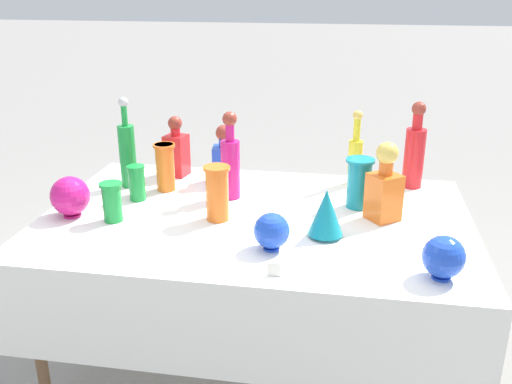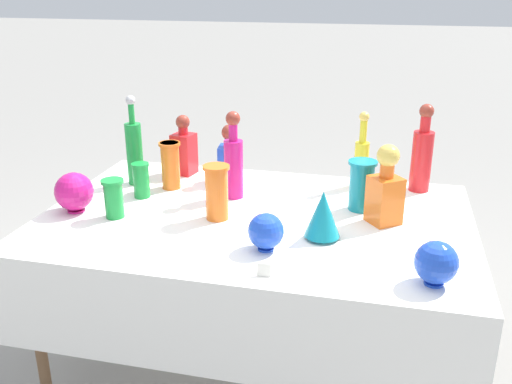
% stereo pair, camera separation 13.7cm
% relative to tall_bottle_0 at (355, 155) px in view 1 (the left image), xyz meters
% --- Properties ---
extents(ground_plane, '(40.00, 40.00, 0.00)m').
position_rel_tall_bottle_0_xyz_m(ground_plane, '(-0.38, -0.44, -0.90)').
color(ground_plane, gray).
extents(display_table, '(1.69, 1.11, 0.76)m').
position_rel_tall_bottle_0_xyz_m(display_table, '(-0.38, -0.49, -0.20)').
color(display_table, white).
rests_on(display_table, ground).
extents(tall_bottle_0, '(0.06, 0.06, 0.34)m').
position_rel_tall_bottle_0_xyz_m(tall_bottle_0, '(0.00, 0.00, 0.00)').
color(tall_bottle_0, yellow).
rests_on(tall_bottle_0, display_table).
extents(tall_bottle_1, '(0.09, 0.09, 0.39)m').
position_rel_tall_bottle_0_xyz_m(tall_bottle_1, '(0.26, 0.01, 0.03)').
color(tall_bottle_1, red).
rests_on(tall_bottle_1, display_table).
extents(tall_bottle_2, '(0.07, 0.07, 0.41)m').
position_rel_tall_bottle_0_xyz_m(tall_bottle_2, '(-1.01, -0.20, 0.02)').
color(tall_bottle_2, '#198C38').
rests_on(tall_bottle_2, display_table).
extents(tall_bottle_3, '(0.08, 0.08, 0.38)m').
position_rel_tall_bottle_0_xyz_m(tall_bottle_3, '(-0.52, -0.27, 0.02)').
color(tall_bottle_3, '#C61972').
rests_on(tall_bottle_3, display_table).
extents(square_decanter_0, '(0.11, 0.11, 0.29)m').
position_rel_tall_bottle_0_xyz_m(square_decanter_0, '(-0.84, -0.02, -0.01)').
color(square_decanter_0, red).
rests_on(square_decanter_0, display_table).
extents(square_decanter_1, '(0.15, 0.15, 0.31)m').
position_rel_tall_bottle_0_xyz_m(square_decanter_1, '(0.11, -0.40, 0.00)').
color(square_decanter_1, orange).
rests_on(square_decanter_1, display_table).
extents(square_decanter_2, '(0.11, 0.11, 0.27)m').
position_rel_tall_bottle_0_xyz_m(square_decanter_2, '(-0.59, -0.08, -0.02)').
color(square_decanter_2, blue).
rests_on(square_decanter_2, display_table).
extents(slender_vase_0, '(0.10, 0.10, 0.22)m').
position_rel_tall_bottle_0_xyz_m(slender_vase_0, '(-0.52, -0.51, -0.02)').
color(slender_vase_0, orange).
rests_on(slender_vase_0, display_table).
extents(slender_vase_1, '(0.09, 0.09, 0.16)m').
position_rel_tall_bottle_0_xyz_m(slender_vase_1, '(-0.92, -0.59, -0.05)').
color(slender_vase_1, '#198C38').
rests_on(slender_vase_1, display_table).
extents(slender_vase_2, '(0.08, 0.08, 0.15)m').
position_rel_tall_bottle_0_xyz_m(slender_vase_2, '(-0.91, -0.36, -0.05)').
color(slender_vase_2, '#198C38').
rests_on(slender_vase_2, display_table).
extents(slender_vase_3, '(0.10, 0.10, 0.21)m').
position_rel_tall_bottle_0_xyz_m(slender_vase_3, '(-0.83, -0.22, -0.02)').
color(slender_vase_3, orange).
rests_on(slender_vase_3, display_table).
extents(slender_vase_4, '(0.12, 0.12, 0.21)m').
position_rel_tall_bottle_0_xyz_m(slender_vase_4, '(0.02, -0.28, -0.02)').
color(slender_vase_4, teal).
rests_on(slender_vase_4, display_table).
extents(fluted_vase_0, '(0.13, 0.13, 0.18)m').
position_rel_tall_bottle_0_xyz_m(fluted_vase_0, '(-0.10, -0.60, -0.04)').
color(fluted_vase_0, teal).
rests_on(fluted_vase_0, display_table).
extents(round_bowl_0, '(0.16, 0.16, 0.16)m').
position_rel_tall_bottle_0_xyz_m(round_bowl_0, '(-1.10, -0.57, -0.05)').
color(round_bowl_0, '#C61972').
rests_on(round_bowl_0, display_table).
extents(round_bowl_1, '(0.13, 0.13, 0.13)m').
position_rel_tall_bottle_0_xyz_m(round_bowl_1, '(-0.28, -0.73, -0.07)').
color(round_bowl_1, blue).
rests_on(round_bowl_1, display_table).
extents(round_bowl_2, '(0.14, 0.14, 0.14)m').
position_rel_tall_bottle_0_xyz_m(round_bowl_2, '(0.28, -0.84, -0.06)').
color(round_bowl_2, blue).
rests_on(round_bowl_2, display_table).
extents(price_tag_left, '(0.05, 0.02, 0.04)m').
position_rel_tall_bottle_0_xyz_m(price_tag_left, '(-0.24, -0.92, -0.12)').
color(price_tag_left, white).
rests_on(price_tag_left, display_table).
extents(cardboard_box_behind_left, '(0.53, 0.49, 0.48)m').
position_rel_tall_bottle_0_xyz_m(cardboard_box_behind_left, '(-0.46, 0.60, -0.70)').
color(cardboard_box_behind_left, tan).
rests_on(cardboard_box_behind_left, ground).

